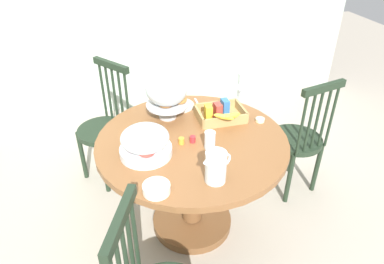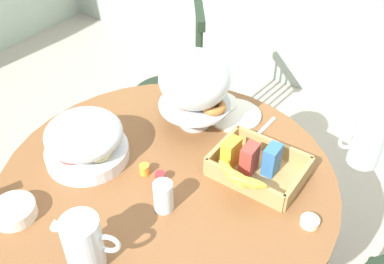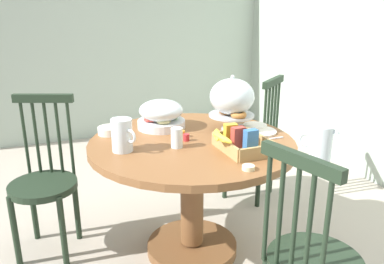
# 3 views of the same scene
# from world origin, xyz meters

# --- Properties ---
(ground_plane) EXTENTS (10.00, 10.00, 0.00)m
(ground_plane) POSITION_xyz_m (0.00, 0.00, 0.00)
(ground_plane) COLOR #A89E8E
(wall_left) EXTENTS (0.06, 4.32, 2.60)m
(wall_left) POSITION_xyz_m (-2.43, 0.36, 1.30)
(wall_left) COLOR #9EAD9E
(wall_left) RESTS_ON ground_plane
(dining_table) EXTENTS (1.18, 1.18, 0.74)m
(dining_table) POSITION_xyz_m (0.09, -0.05, 0.52)
(dining_table) COLOR brown
(dining_table) RESTS_ON ground_plane
(windsor_chair_near_window) EXTENTS (0.43, 0.43, 0.97)m
(windsor_chair_near_window) POSITION_xyz_m (-0.27, -0.87, 0.45)
(windsor_chair_near_window) COLOR #1E2D1E
(windsor_chair_near_window) RESTS_ON ground_plane
(windsor_chair_by_cabinet) EXTENTS (0.42, 0.41, 0.97)m
(windsor_chair_by_cabinet) POSITION_xyz_m (0.96, 0.13, 0.45)
(windsor_chair_by_cabinet) COLOR #1E2D1E
(windsor_chair_by_cabinet) RESTS_ON ground_plane
(windsor_chair_facing_door) EXTENTS (0.46, 0.47, 0.97)m
(windsor_chair_facing_door) POSITION_xyz_m (-0.43, 0.67, 0.45)
(windsor_chair_facing_door) COLOR #1E2D1E
(windsor_chair_facing_door) RESTS_ON ground_plane
(pastry_stand_with_dome) EXTENTS (0.28, 0.28, 0.34)m
(pastry_stand_with_dome) POSITION_xyz_m (0.00, 0.25, 0.94)
(pastry_stand_with_dome) COLOR silver
(pastry_stand_with_dome) RESTS_ON dining_table
(fruit_platter_covered) EXTENTS (0.30, 0.30, 0.18)m
(fruit_platter_covered) POSITION_xyz_m (-0.21, -0.14, 0.83)
(fruit_platter_covered) COLOR silver
(fruit_platter_covered) RESTS_ON dining_table
(orange_juice_pitcher) EXTENTS (0.18, 0.11, 0.18)m
(orange_juice_pitcher) POSITION_xyz_m (0.11, -0.46, 0.82)
(orange_juice_pitcher) COLOR silver
(orange_juice_pitcher) RESTS_ON dining_table
(milk_pitcher) EXTENTS (0.16, 0.14, 0.19)m
(milk_pitcher) POSITION_xyz_m (0.62, 0.41, 0.82)
(milk_pitcher) COLOR silver
(milk_pitcher) RESTS_ON dining_table
(cereal_basket) EXTENTS (0.32, 0.30, 0.12)m
(cereal_basket) POSITION_xyz_m (0.33, 0.12, 0.78)
(cereal_basket) COLOR tan
(cereal_basket) RESTS_ON dining_table
(china_plate_large) EXTENTS (0.22, 0.22, 0.01)m
(china_plate_large) POSITION_xyz_m (0.11, 0.38, 0.75)
(china_plate_large) COLOR white
(china_plate_large) RESTS_ON dining_table
(china_plate_small) EXTENTS (0.15, 0.15, 0.01)m
(china_plate_small) POSITION_xyz_m (0.02, 0.41, 0.76)
(china_plate_small) COLOR white
(china_plate_small) RESTS_ON china_plate_large
(cereal_bowl) EXTENTS (0.14, 0.14, 0.04)m
(cereal_bowl) POSITION_xyz_m (-0.20, -0.47, 0.76)
(cereal_bowl) COLOR white
(cereal_bowl) RESTS_ON dining_table
(drinking_glass) EXTENTS (0.06, 0.06, 0.11)m
(drinking_glass) POSITION_xyz_m (0.17, -0.17, 0.80)
(drinking_glass) COLOR silver
(drinking_glass) RESTS_ON dining_table
(butter_dish) EXTENTS (0.06, 0.06, 0.02)m
(butter_dish) POSITION_xyz_m (0.58, 0.03, 0.75)
(butter_dish) COLOR beige
(butter_dish) RESTS_ON dining_table
(jam_jar_strawberry) EXTENTS (0.04, 0.04, 0.04)m
(jam_jar_strawberry) POSITION_xyz_m (0.09, -0.09, 0.76)
(jam_jar_strawberry) COLOR #B7282D
(jam_jar_strawberry) RESTS_ON dining_table
(jam_jar_apricot) EXTENTS (0.04, 0.04, 0.04)m
(jam_jar_apricot) POSITION_xyz_m (0.02, -0.09, 0.76)
(jam_jar_apricot) COLOR orange
(jam_jar_apricot) RESTS_ON dining_table
(table_knife) EXTENTS (0.02, 0.17, 0.01)m
(table_knife) POSITION_xyz_m (-0.03, 0.38, 0.74)
(table_knife) COLOR silver
(table_knife) RESTS_ON dining_table
(dinner_fork) EXTENTS (0.02, 0.17, 0.01)m
(dinner_fork) POSITION_xyz_m (-0.06, 0.38, 0.74)
(dinner_fork) COLOR silver
(dinner_fork) RESTS_ON dining_table
(soup_spoon) EXTENTS (0.02, 0.17, 0.01)m
(soup_spoon) POSITION_xyz_m (0.25, 0.37, 0.74)
(soup_spoon) COLOR silver
(soup_spoon) RESTS_ON dining_table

